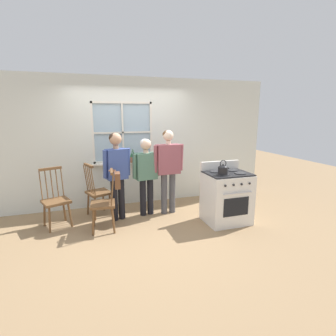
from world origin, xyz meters
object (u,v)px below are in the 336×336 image
(stove, at_px, (226,197))
(potted_plant, at_px, (133,157))
(chair_by_window, at_px, (104,204))
(person_teen_center, at_px, (146,170))
(person_elderly_left, at_px, (117,168))
(chair_near_wall, at_px, (56,201))
(handbag, at_px, (117,180))
(person_adult_right, at_px, (168,163))
(kettle, at_px, (223,169))
(chair_center_cluster, at_px, (98,193))

(stove, height_order, potted_plant, potted_plant)
(chair_by_window, distance_m, person_teen_center, 1.05)
(potted_plant, bearing_deg, person_elderly_left, -119.86)
(chair_near_wall, bearing_deg, potted_plant, 5.21)
(chair_near_wall, xyz_separation_m, handbag, (1.02, -0.43, 0.40))
(chair_near_wall, relative_size, person_adult_right, 0.63)
(chair_by_window, bearing_deg, person_teen_center, 123.50)
(chair_near_wall, relative_size, person_elderly_left, 0.64)
(person_teen_center, xyz_separation_m, handbag, (-0.61, -0.47, -0.04))
(person_elderly_left, distance_m, person_adult_right, 0.99)
(stove, bearing_deg, person_elderly_left, 159.03)
(stove, height_order, handbag, stove)
(potted_plant, height_order, handbag, potted_plant)
(stove, relative_size, potted_plant, 3.61)
(person_adult_right, distance_m, stove, 1.26)
(kettle, distance_m, potted_plant, 2.04)
(person_adult_right, bearing_deg, chair_by_window, -164.48)
(chair_center_cluster, relative_size, kettle, 4.21)
(chair_by_window, bearing_deg, kettle, 82.19)
(chair_by_window, height_order, kettle, kettle)
(chair_near_wall, distance_m, potted_plant, 1.77)
(chair_near_wall, relative_size, handbag, 3.39)
(kettle, xyz_separation_m, potted_plant, (-1.25, 1.61, 0.01))
(person_elderly_left, height_order, stove, person_elderly_left)
(stove, bearing_deg, chair_center_cluster, 155.13)
(person_elderly_left, bearing_deg, stove, -35.85)
(person_elderly_left, bearing_deg, handbag, -111.56)
(chair_near_wall, relative_size, person_teen_center, 0.70)
(person_teen_center, relative_size, kettle, 6.04)
(chair_near_wall, relative_size, chair_center_cluster, 1.00)
(person_teen_center, relative_size, person_adult_right, 0.91)
(chair_near_wall, height_order, person_elderly_left, person_elderly_left)
(chair_by_window, height_order, chair_near_wall, same)
(stove, bearing_deg, handbag, 170.56)
(chair_by_window, distance_m, potted_plant, 1.46)
(kettle, relative_size, handbag, 0.80)
(chair_near_wall, xyz_separation_m, potted_plant, (1.51, 0.73, 0.57))
(chair_by_window, relative_size, chair_center_cluster, 1.00)
(chair_center_cluster, relative_size, person_elderly_left, 0.64)
(chair_by_window, xyz_separation_m, stove, (2.14, -0.34, 0.01))
(handbag, bearing_deg, person_elderly_left, 83.33)
(person_elderly_left, bearing_deg, kettle, -41.47)
(chair_near_wall, bearing_deg, stove, -34.95)
(person_teen_center, relative_size, stove, 1.38)
(chair_near_wall, relative_size, kettle, 4.21)
(person_adult_right, bearing_deg, person_elderly_left, 179.68)
(person_teen_center, height_order, potted_plant, person_teen_center)
(chair_by_window, relative_size, person_adult_right, 0.63)
(stove, bearing_deg, chair_by_window, 170.96)
(stove, xyz_separation_m, potted_plant, (-1.42, 1.48, 0.56))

